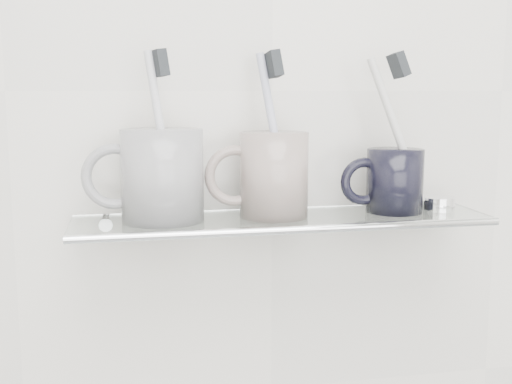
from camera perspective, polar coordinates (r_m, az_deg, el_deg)
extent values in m
plane|color=silver|center=(0.82, 1.46, 8.98)|extent=(2.50, 0.00, 2.50)
cube|color=silver|center=(0.77, 2.42, -2.50)|extent=(0.50, 0.12, 0.01)
cylinder|color=silver|center=(0.72, 3.46, -3.38)|extent=(0.50, 0.01, 0.01)
cylinder|color=silver|center=(0.80, -13.17, -3.13)|extent=(0.02, 0.03, 0.02)
cylinder|color=silver|center=(0.89, 14.94, -2.00)|extent=(0.02, 0.03, 0.02)
cylinder|color=white|center=(0.75, -8.32, 1.47)|extent=(0.10, 0.10, 0.11)
torus|color=white|center=(0.75, -12.43, 1.35)|extent=(0.08, 0.01, 0.08)
cylinder|color=silver|center=(0.74, -8.41, 5.10)|extent=(0.04, 0.02, 0.19)
cube|color=#202427|center=(0.74, -8.55, 11.26)|extent=(0.02, 0.03, 0.03)
cylinder|color=silver|center=(0.77, 1.60, 1.55)|extent=(0.09, 0.09, 0.10)
torus|color=silver|center=(0.76, -1.87, 1.46)|extent=(0.07, 0.01, 0.07)
cylinder|color=#A4A9CF|center=(0.76, 1.62, 5.29)|extent=(0.04, 0.04, 0.19)
cube|color=#202427|center=(0.76, 1.64, 11.30)|extent=(0.02, 0.03, 0.03)
cylinder|color=black|center=(0.82, 12.23, 1.00)|extent=(0.08, 0.08, 0.08)
torus|color=black|center=(0.80, 9.54, 0.93)|extent=(0.06, 0.01, 0.06)
cylinder|color=silver|center=(0.81, 12.38, 5.31)|extent=(0.08, 0.02, 0.18)
cube|color=#202427|center=(0.81, 12.57, 10.96)|extent=(0.03, 0.02, 0.03)
cylinder|color=silver|center=(0.85, 15.92, -0.98)|extent=(0.04, 0.04, 0.02)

